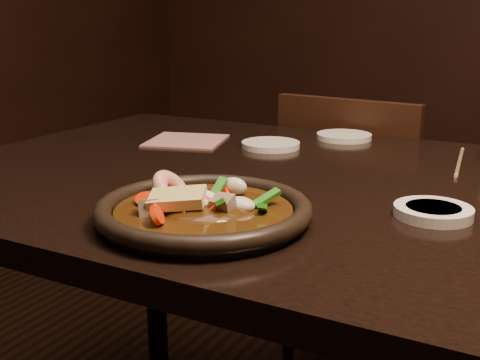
% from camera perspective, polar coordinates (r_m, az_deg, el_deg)
% --- Properties ---
extents(table, '(1.60, 0.90, 0.75)m').
position_cam_1_polar(table, '(1.03, 11.63, -4.79)').
color(table, black).
rests_on(table, floor).
extents(chair, '(0.43, 0.43, 0.83)m').
position_cam_1_polar(chair, '(1.68, 11.14, -4.87)').
color(chair, black).
rests_on(chair, floor).
extents(plate, '(0.30, 0.30, 0.03)m').
position_cam_1_polar(plate, '(0.82, -3.46, -2.99)').
color(plate, black).
rests_on(plate, table).
extents(stirfry, '(0.19, 0.20, 0.06)m').
position_cam_1_polar(stirfry, '(0.83, -3.67, -2.57)').
color(stirfry, '#321C09').
rests_on(stirfry, plate).
extents(soy_dish, '(0.11, 0.11, 0.02)m').
position_cam_1_polar(soy_dish, '(0.89, 17.84, -2.88)').
color(soy_dish, silver).
rests_on(soy_dish, table).
extents(saucer_left, '(0.12, 0.12, 0.01)m').
position_cam_1_polar(saucer_left, '(1.29, 2.92, 3.36)').
color(saucer_left, silver).
rests_on(saucer_left, table).
extents(saucer_right, '(0.12, 0.12, 0.01)m').
position_cam_1_polar(saucer_right, '(1.40, 9.84, 4.10)').
color(saucer_right, silver).
rests_on(saucer_right, table).
extents(chopsticks, '(0.03, 0.24, 0.01)m').
position_cam_1_polar(chopsticks, '(1.23, 20.09, 1.64)').
color(chopsticks, tan).
rests_on(chopsticks, table).
extents(napkin, '(0.20, 0.20, 0.00)m').
position_cam_1_polar(napkin, '(1.36, -5.11, 3.73)').
color(napkin, '#97605D').
rests_on(napkin, table).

